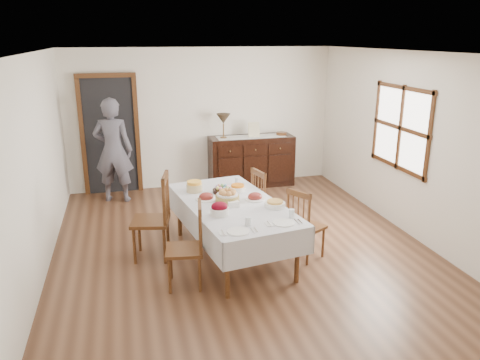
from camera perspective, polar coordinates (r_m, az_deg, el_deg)
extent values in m
plane|color=brown|center=(6.49, 0.22, -8.29)|extent=(6.00, 6.00, 0.00)
cube|color=white|center=(5.86, 0.25, 15.30)|extent=(5.00, 6.00, 0.02)
cube|color=white|center=(8.92, -4.61, 7.50)|extent=(5.00, 0.02, 2.60)
cube|color=white|center=(3.39, 13.13, -9.39)|extent=(5.00, 0.02, 2.60)
cube|color=white|center=(5.96, -23.74, 1.20)|extent=(0.02, 6.00, 2.60)
cube|color=white|center=(7.08, 20.28, 3.94)|extent=(0.02, 6.00, 2.60)
cube|color=white|center=(7.28, 19.05, 6.02)|extent=(0.02, 1.30, 1.10)
cube|color=#4F2C15|center=(7.27, 18.97, 6.02)|extent=(0.03, 1.46, 1.26)
cube|color=black|center=(8.81, -15.53, 5.15)|extent=(0.90, 0.06, 2.10)
cube|color=#4F2C15|center=(8.79, -15.53, 5.13)|extent=(1.04, 0.08, 2.18)
cube|color=silver|center=(5.98, -0.99, -2.95)|extent=(1.40, 2.29, 0.04)
cylinder|color=#4F2C15|center=(5.20, -1.56, -10.87)|extent=(0.06, 0.06, 0.69)
cylinder|color=#4F2C15|center=(5.55, 7.01, -9.10)|extent=(0.06, 0.06, 0.69)
cylinder|color=#4F2C15|center=(6.81, -7.40, -4.02)|extent=(0.06, 0.06, 0.69)
cylinder|color=#4F2C15|center=(7.08, -0.54, -3.03)|extent=(0.06, 0.06, 0.69)
cube|color=silver|center=(5.86, -5.95, -5.01)|extent=(0.37, 2.17, 0.33)
cube|color=silver|center=(6.25, 3.68, -3.52)|extent=(0.37, 2.17, 0.33)
cube|color=silver|center=(5.13, 3.69, -8.32)|extent=(1.10, 0.20, 0.33)
cube|color=silver|center=(6.99, -4.37, -1.26)|extent=(1.10, 0.20, 0.33)
cube|color=#4F2C15|center=(5.44, -6.82, -8.47)|extent=(0.48, 0.48, 0.04)
cylinder|color=#4F2C15|center=(5.70, -8.43, -9.89)|extent=(0.04, 0.04, 0.43)
cylinder|color=#4F2C15|center=(5.40, -8.59, -11.52)|extent=(0.04, 0.04, 0.43)
cylinder|color=#4F2C15|center=(5.69, -4.98, -9.81)|extent=(0.04, 0.04, 0.43)
cylinder|color=#4F2C15|center=(5.39, -4.92, -11.44)|extent=(0.04, 0.04, 0.43)
cylinder|color=#4F2C15|center=(5.49, -4.91, -4.98)|extent=(0.04, 0.04, 0.56)
cylinder|color=#4F2C15|center=(5.16, -4.84, -6.48)|extent=(0.04, 0.04, 0.56)
cube|color=#4F2C15|center=(5.24, -4.94, -3.29)|extent=(0.10, 0.40, 0.08)
cylinder|color=#4F2C15|center=(5.42, -4.89, -5.53)|extent=(0.02, 0.02, 0.46)
cylinder|color=#4F2C15|center=(5.33, -4.87, -5.90)|extent=(0.02, 0.02, 0.46)
cylinder|color=#4F2C15|center=(5.25, -4.85, -6.28)|extent=(0.02, 0.02, 0.46)
cube|color=#4F2C15|center=(6.16, -10.86, -4.96)|extent=(0.56, 0.56, 0.04)
cylinder|color=#4F2C15|center=(6.46, -12.16, -6.47)|extent=(0.04, 0.04, 0.48)
cylinder|color=#4F2C15|center=(6.12, -12.75, -7.89)|extent=(0.04, 0.04, 0.48)
cylinder|color=#4F2C15|center=(6.41, -8.80, -6.49)|extent=(0.04, 0.04, 0.48)
cylinder|color=#4F2C15|center=(6.06, -9.18, -7.93)|extent=(0.04, 0.04, 0.48)
cylinder|color=#4F2C15|center=(6.21, -8.82, -1.59)|extent=(0.04, 0.04, 0.63)
cylinder|color=#4F2C15|center=(5.83, -9.24, -2.86)|extent=(0.04, 0.04, 0.63)
cube|color=#4F2C15|center=(5.94, -9.15, 0.24)|extent=(0.14, 0.45, 0.09)
cylinder|color=#4F2C15|center=(6.12, -8.91, -2.09)|extent=(0.02, 0.02, 0.51)
cylinder|color=#4F2C15|center=(6.03, -9.02, -2.40)|extent=(0.02, 0.02, 0.51)
cylinder|color=#4F2C15|center=(5.93, -9.12, -2.73)|extent=(0.02, 0.02, 0.51)
cube|color=#4F2C15|center=(6.14, 8.09, -5.66)|extent=(0.54, 0.54, 0.04)
cylinder|color=#4F2C15|center=(6.26, 10.09, -7.53)|extent=(0.03, 0.03, 0.41)
cylinder|color=#4F2C15|center=(6.44, 7.78, -6.71)|extent=(0.03, 0.03, 0.41)
cylinder|color=#4F2C15|center=(6.03, 8.24, -8.46)|extent=(0.03, 0.03, 0.41)
cylinder|color=#4F2C15|center=(6.21, 5.89, -7.57)|extent=(0.03, 0.03, 0.41)
cylinder|color=#4F2C15|center=(5.81, 8.40, -4.20)|extent=(0.04, 0.04, 0.53)
cylinder|color=#4F2C15|center=(6.01, 5.85, -3.36)|extent=(0.04, 0.04, 0.53)
cube|color=#4F2C15|center=(5.83, 7.18, -1.69)|extent=(0.22, 0.35, 0.08)
cylinder|color=#4F2C15|center=(5.87, 7.74, -4.16)|extent=(0.02, 0.02, 0.44)
cylinder|color=#4F2C15|center=(5.92, 7.09, -3.94)|extent=(0.02, 0.02, 0.44)
cylinder|color=#4F2C15|center=(5.97, 6.46, -3.74)|extent=(0.02, 0.02, 0.44)
cube|color=#4F2C15|center=(6.82, 3.57, -3.05)|extent=(0.49, 0.49, 0.04)
cylinder|color=#4F2C15|center=(6.85, 5.44, -5.04)|extent=(0.04, 0.04, 0.42)
cylinder|color=#4F2C15|center=(7.11, 4.00, -4.16)|extent=(0.04, 0.04, 0.42)
cylinder|color=#4F2C15|center=(6.69, 3.03, -5.55)|extent=(0.04, 0.04, 0.42)
cylinder|color=#4F2C15|center=(6.96, 1.66, -4.62)|extent=(0.04, 0.04, 0.42)
cylinder|color=#4F2C15|center=(6.50, 3.00, -1.53)|extent=(0.04, 0.04, 0.55)
cylinder|color=#4F2C15|center=(6.79, 1.51, -0.69)|extent=(0.04, 0.04, 0.55)
cube|color=#4F2C15|center=(6.57, 2.26, 0.84)|extent=(0.13, 0.39, 0.08)
cylinder|color=#4F2C15|center=(6.57, 2.61, -1.47)|extent=(0.02, 0.02, 0.45)
cylinder|color=#4F2C15|center=(6.65, 2.24, -1.26)|extent=(0.02, 0.02, 0.45)
cylinder|color=#4F2C15|center=(6.72, 1.87, -1.05)|extent=(0.02, 0.02, 0.45)
cube|color=black|center=(9.02, 1.38, 2.33)|extent=(1.60, 0.53, 0.96)
cube|color=black|center=(8.57, -1.22, 3.53)|extent=(0.45, 0.02, 0.19)
sphere|color=brown|center=(8.55, -1.19, 3.50)|extent=(0.03, 0.03, 0.03)
cube|color=black|center=(8.69, 1.88, 3.72)|extent=(0.45, 0.02, 0.19)
sphere|color=brown|center=(8.67, 1.92, 3.69)|extent=(0.03, 0.03, 0.03)
cube|color=black|center=(8.83, 4.89, 3.88)|extent=(0.45, 0.02, 0.19)
sphere|color=brown|center=(8.81, 4.93, 3.86)|extent=(0.03, 0.03, 0.03)
imported|color=#565460|center=(8.32, -15.23, 3.91)|extent=(0.68, 0.52, 1.94)
cylinder|color=olive|center=(5.95, -1.55, -2.34)|extent=(0.30, 0.30, 0.10)
cylinder|color=silver|center=(5.93, -1.55, -1.78)|extent=(0.27, 0.27, 0.02)
sphere|color=#C68343|center=(5.94, -0.84, -1.45)|extent=(0.08, 0.08, 0.08)
sphere|color=#C68343|center=(5.98, -1.16, -1.30)|extent=(0.08, 0.08, 0.08)
sphere|color=#C68343|center=(5.99, -1.71, -1.28)|extent=(0.08, 0.08, 0.08)
sphere|color=#C68343|center=(5.96, -2.17, -1.38)|extent=(0.08, 0.08, 0.08)
sphere|color=#C68343|center=(5.90, -2.27, -1.56)|extent=(0.08, 0.08, 0.08)
sphere|color=#C68343|center=(5.86, -1.95, -1.71)|extent=(0.08, 0.08, 0.08)
sphere|color=#C68343|center=(5.85, -1.39, -1.73)|extent=(0.08, 0.08, 0.08)
sphere|color=#C68343|center=(5.88, -0.93, -1.62)|extent=(0.08, 0.08, 0.08)
cylinder|color=black|center=(6.35, -2.16, -1.33)|extent=(0.26, 0.26, 0.05)
ellipsoid|color=pink|center=(6.35, -1.53, -0.86)|extent=(0.05, 0.05, 0.06)
ellipsoid|color=#72BCDB|center=(6.39, -1.77, -0.74)|extent=(0.05, 0.05, 0.06)
ellipsoid|color=#90CF76|center=(6.40, -2.19, -0.71)|extent=(0.05, 0.05, 0.06)
ellipsoid|color=#D67B4E|center=(6.38, -2.61, -0.76)|extent=(0.05, 0.05, 0.06)
ellipsoid|color=#A477BF|center=(6.34, -2.82, -0.89)|extent=(0.05, 0.05, 0.06)
ellipsoid|color=#E5E269|center=(6.30, -2.73, -1.02)|extent=(0.05, 0.05, 0.06)
ellipsoid|color=pink|center=(6.27, -2.37, -1.11)|extent=(0.05, 0.05, 0.06)
ellipsoid|color=#72BCDB|center=(6.27, -1.92, -1.10)|extent=(0.05, 0.05, 0.06)
ellipsoid|color=#90CF76|center=(6.30, -1.58, -1.00)|extent=(0.05, 0.05, 0.06)
cylinder|color=white|center=(6.10, -4.14, -2.32)|extent=(0.28, 0.28, 0.01)
ellipsoid|color=maroon|center=(6.09, -4.15, -2.05)|extent=(0.19, 0.16, 0.11)
cylinder|color=white|center=(6.09, 1.84, -2.32)|extent=(0.27, 0.27, 0.02)
ellipsoid|color=maroon|center=(6.08, 1.84, -2.04)|extent=(0.19, 0.16, 0.11)
cylinder|color=white|center=(5.57, -2.51, -3.84)|extent=(0.23, 0.23, 0.08)
ellipsoid|color=#5C0110|center=(5.55, -2.52, -3.23)|extent=(0.20, 0.17, 0.11)
cylinder|color=white|center=(6.41, -0.29, -1.07)|extent=(0.22, 0.22, 0.06)
cylinder|color=orange|center=(6.40, -0.29, -0.68)|extent=(0.18, 0.18, 0.03)
cylinder|color=#D0BB83|center=(6.42, -5.58, -0.94)|extent=(0.22, 0.22, 0.10)
cylinder|color=#F9B035|center=(6.39, -5.59, -0.32)|extent=(0.20, 0.20, 0.04)
cylinder|color=white|center=(5.84, 4.28, -3.01)|extent=(0.26, 0.26, 0.05)
cylinder|color=gold|center=(5.83, 4.28, -2.65)|extent=(0.20, 0.20, 0.02)
cube|color=white|center=(5.82, -0.82, -2.95)|extent=(0.15, 0.11, 0.07)
cylinder|color=white|center=(5.11, -0.22, -6.28)|extent=(0.25, 0.25, 0.01)
cube|color=silver|center=(5.07, -2.09, -6.49)|extent=(0.10, 0.13, 0.01)
cube|color=white|center=(5.07, -2.09, -6.43)|extent=(0.04, 0.16, 0.01)
cube|color=white|center=(5.15, 1.52, -6.13)|extent=(0.04, 0.18, 0.01)
cube|color=white|center=(5.16, 1.95, -6.09)|extent=(0.04, 0.14, 0.01)
cylinder|color=white|center=(5.26, 0.98, -5.05)|extent=(0.07, 0.07, 0.10)
cylinder|color=white|center=(5.35, 5.34, -5.21)|extent=(0.25, 0.25, 0.01)
cube|color=silver|center=(5.30, 3.60, -5.43)|extent=(0.10, 0.13, 0.01)
cube|color=white|center=(5.30, 3.60, -5.37)|extent=(0.04, 0.16, 0.01)
cube|color=white|center=(5.41, 6.94, -5.07)|extent=(0.04, 0.18, 0.01)
cube|color=white|center=(5.42, 7.34, -5.02)|extent=(0.04, 0.14, 0.01)
cylinder|color=white|center=(5.52, 6.31, -4.06)|extent=(0.07, 0.07, 0.10)
cylinder|color=white|center=(6.53, -5.23, -0.62)|extent=(0.06, 0.06, 0.10)
cylinder|color=white|center=(6.69, -0.40, -0.10)|extent=(0.06, 0.06, 0.10)
cube|color=silver|center=(8.87, 1.35, 5.31)|extent=(1.30, 0.35, 0.01)
cylinder|color=brown|center=(8.74, -2.02, 5.19)|extent=(0.12, 0.12, 0.03)
cylinder|color=brown|center=(8.72, -2.03, 6.09)|extent=(0.02, 0.02, 0.25)
cone|color=#3C2F1F|center=(8.68, -2.05, 7.49)|extent=(0.26, 0.26, 0.18)
cube|color=beige|center=(8.83, 1.70, 6.15)|extent=(0.22, 0.08, 0.28)
cylinder|color=#4F2C15|center=(9.04, 5.07, 5.63)|extent=(0.20, 0.20, 0.06)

